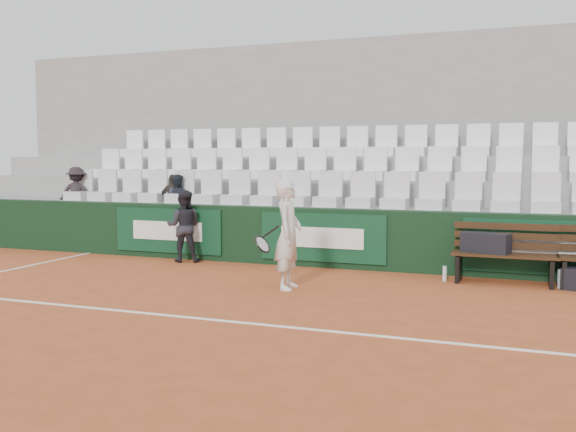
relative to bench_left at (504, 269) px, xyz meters
The scene contains 19 objects.
ground 4.41m from the bench_left, 128.41° to the right, with size 80.00×80.00×0.00m, color #AA4E26.
court_baseline 4.41m from the bench_left, 128.41° to the right, with size 18.00×0.06×0.01m, color white.
back_barrier 2.74m from the bench_left, 168.60° to the left, with size 18.00×0.34×1.00m.
grandstand_tier_front 2.99m from the bench_left, 156.82° to the left, with size 18.00×0.95×1.00m, color gray.
grandstand_tier_mid 3.50m from the bench_left, 142.22° to the left, with size 18.00×0.95×1.45m, color gray.
grandstand_tier_back 4.18m from the bench_left, 131.71° to the left, with size 18.00×0.95×1.90m, color #999996.
grandstand_rear_wall 5.01m from the bench_left, 126.52° to the left, with size 18.00×0.30×4.40m, color gray.
seat_row_front 3.11m from the bench_left, 159.99° to the left, with size 11.90×0.44×0.63m, color silver.
seat_row_mid 3.70m from the bench_left, 144.58° to the left, with size 11.90×0.44×0.63m, color white.
seat_row_back 4.45m from the bench_left, 133.38° to the left, with size 11.90×0.44×0.63m, color white.
bench_left is the anchor object (origin of this frame).
sports_bag_left 0.46m from the bench_left, behind, with size 0.69×0.29×0.29m, color black.
water_bottle_near 0.86m from the bench_left, behind, with size 0.06×0.06×0.23m, color silver.
water_bottle_far 0.77m from the bench_left, ahead, with size 0.08×0.08×0.28m, color #ADBDC5.
tennis_player 3.26m from the bench_left, 152.83° to the right, with size 0.71×0.60×1.55m.
ball_kid 5.49m from the bench_left, behind, with size 0.63×0.49×1.29m, color black.
spectator_a 8.69m from the bench_left, behind, with size 0.73×0.42×1.14m, color black.
spectator_b 6.43m from the bench_left, behind, with size 0.58×0.24×1.00m, color #302B26.
spectator_c 6.34m from the bench_left, behind, with size 0.48×0.38×1.00m, color #1F252E.
Camera 1 is at (3.05, -6.43, 1.83)m, focal length 40.00 mm.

